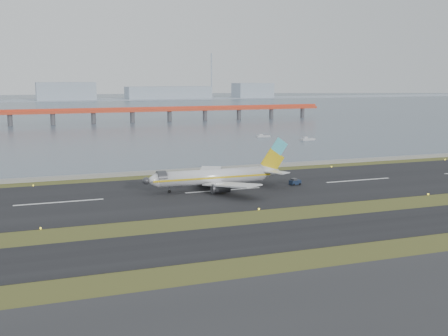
{
  "coord_description": "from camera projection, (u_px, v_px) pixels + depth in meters",
  "views": [
    {
      "loc": [
        -47.98,
        -100.76,
        28.48
      ],
      "look_at": [
        -2.71,
        22.0,
        7.18
      ],
      "focal_mm": 45.0,
      "sensor_mm": 36.0,
      "label": 1
    }
  ],
  "objects": [
    {
      "name": "workboat_far",
      "position": [
        263.0,
        136.0,
        267.69
      ],
      "size": [
        6.5,
        2.8,
        1.53
      ],
      "rotation": [
        0.0,
        0.0,
        -0.13
      ],
      "color": "#B6B6BB",
      "rests_on": "ground"
    },
    {
      "name": "workboat_near",
      "position": [
        307.0,
        139.0,
        253.83
      ],
      "size": [
        7.55,
        3.73,
        1.76
      ],
      "rotation": [
        0.0,
        0.0,
        0.21
      ],
      "color": "#B6B6BB",
      "rests_on": "ground"
    },
    {
      "name": "red_pier",
      "position": [
        132.0,
        111.0,
        351.44
      ],
      "size": [
        260.0,
        5.0,
        10.2
      ],
      "color": "#C33C21",
      "rests_on": "ground"
    },
    {
      "name": "ground",
      "position": [
        274.0,
        218.0,
        114.27
      ],
      "size": [
        1000.0,
        1000.0,
        0.0
      ],
      "primitive_type": "plane",
      "color": "#3B491A",
      "rests_on": "ground"
    },
    {
      "name": "bay_water",
      "position": [
        70.0,
        107.0,
        540.25
      ],
      "size": [
        1400.0,
        800.0,
        1.3
      ],
      "primitive_type": "cube",
      "color": "#42515E",
      "rests_on": "ground"
    },
    {
      "name": "seawall",
      "position": [
        189.0,
        170.0,
        169.75
      ],
      "size": [
        1000.0,
        2.5,
        1.0
      ],
      "primitive_type": "cube",
      "color": "gray",
      "rests_on": "ground"
    },
    {
      "name": "runway_strip",
      "position": [
        223.0,
        190.0,
        142.04
      ],
      "size": [
        1000.0,
        45.0,
        0.1
      ],
      "primitive_type": "cube",
      "color": "black",
      "rests_on": "ground"
    },
    {
      "name": "pushback_tug",
      "position": [
        295.0,
        182.0,
        148.85
      ],
      "size": [
        3.19,
        2.2,
        1.88
      ],
      "rotation": [
        0.0,
        0.0,
        0.18
      ],
      "color": "#131F36",
      "rests_on": "ground"
    },
    {
      "name": "taxiway_strip",
      "position": [
        302.0,
        233.0,
        103.15
      ],
      "size": [
        1000.0,
        18.0,
        0.1
      ],
      "primitive_type": "cube",
      "color": "black",
      "rests_on": "ground"
    },
    {
      "name": "airliner",
      "position": [
        217.0,
        176.0,
        142.57
      ],
      "size": [
        38.52,
        32.89,
        12.8
      ],
      "color": "silver",
      "rests_on": "ground"
    },
    {
      "name": "far_shoreline",
      "position": [
        69.0,
        95.0,
        692.1
      ],
      "size": [
        1400.0,
        80.0,
        60.5
      ],
      "color": "#9CA9B8",
      "rests_on": "ground"
    }
  ]
}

